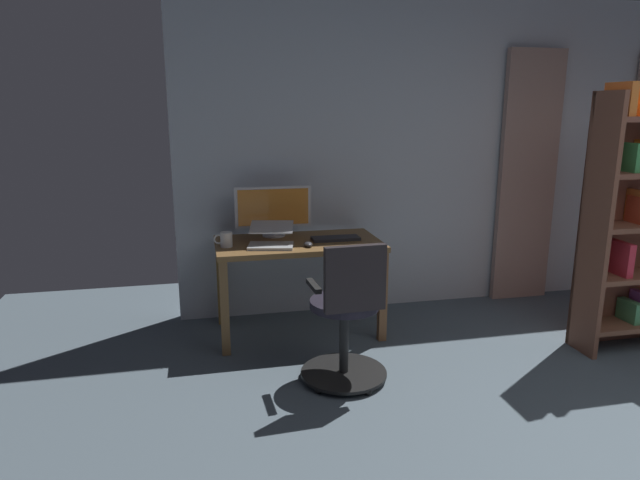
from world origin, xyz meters
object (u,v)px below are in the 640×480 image
object	(u,v)px
computer_keyboard	(336,238)
computer_mouse	(308,244)
computer_monitor	(273,209)
bookshelf	(635,221)
mug_tea	(226,239)
desk	(298,254)
laptop	(271,239)
office_chair	(347,318)

from	to	relation	value
computer_keyboard	computer_mouse	size ratio (longest dim) A/B	3.65
computer_monitor	bookshelf	bearing A→B (deg)	158.19
computer_mouse	mug_tea	size ratio (longest dim) A/B	0.74
desk	laptop	size ratio (longest dim) A/B	3.22
laptop	bookshelf	xyz separation A→B (m)	(-2.51, 0.66, 0.15)
laptop	bookshelf	distance (m)	2.60
desk	office_chair	xyz separation A→B (m)	(-0.15, 0.89, -0.19)
desk	laptop	bearing A→B (deg)	24.95
laptop	computer_mouse	world-z (taller)	laptop
computer_mouse	mug_tea	world-z (taller)	mug_tea
mug_tea	bookshelf	size ratio (longest dim) A/B	0.07
laptop	mug_tea	xyz separation A→B (m)	(0.33, -0.04, 0.00)
bookshelf	desk	bearing A→B (deg)	-18.28
office_chair	computer_keyboard	bearing A→B (deg)	78.03
computer_monitor	computer_mouse	world-z (taller)	computer_monitor
computer_monitor	office_chair	bearing A→B (deg)	105.19
computer_monitor	computer_keyboard	bearing A→B (deg)	150.88
laptop	computer_mouse	distance (m)	0.27
computer_keyboard	office_chair	bearing A→B (deg)	80.73
laptop	computer_monitor	bearing A→B (deg)	-89.07
computer_monitor	mug_tea	xyz separation A→B (m)	(0.39, 0.28, -0.16)
bookshelf	computer_mouse	bearing A→B (deg)	-14.30
computer_keyboard	computer_mouse	xyz separation A→B (m)	(0.25, 0.16, 0.01)
computer_keyboard	bookshelf	xyz separation A→B (m)	(-2.00, 0.73, 0.19)
office_chair	computer_mouse	xyz separation A→B (m)	(0.11, -0.71, 0.31)
computer_monitor	bookshelf	distance (m)	2.64
desk	computer_monitor	bearing A→B (deg)	-55.01
computer_monitor	laptop	size ratio (longest dim) A/B	1.55
desk	computer_monitor	world-z (taller)	computer_monitor
laptop	mug_tea	world-z (taller)	laptop
office_chair	mug_tea	distance (m)	1.13
computer_keyboard	computer_mouse	bearing A→B (deg)	32.73
office_chair	mug_tea	bearing A→B (deg)	127.02
laptop	mug_tea	bearing A→B (deg)	4.51
desk	computer_mouse	xyz separation A→B (m)	(-0.04, 0.18, 0.12)
computer_mouse	bookshelf	size ratio (longest dim) A/B	0.05
desk	office_chair	bearing A→B (deg)	99.34
computer_keyboard	computer_mouse	world-z (taller)	computer_mouse
desk	computer_keyboard	world-z (taller)	computer_keyboard
computer_keyboard	laptop	size ratio (longest dim) A/B	0.95
laptop	computer_mouse	size ratio (longest dim) A/B	3.86
desk	mug_tea	size ratio (longest dim) A/B	9.19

